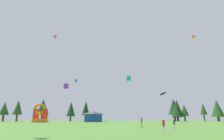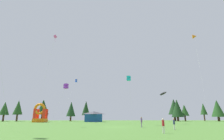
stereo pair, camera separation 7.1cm
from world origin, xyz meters
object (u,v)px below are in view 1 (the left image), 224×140
at_px(person_far_side, 164,124).
at_px(inflatable_red_slide, 40,115).
at_px(kite_black_parafoil, 163,94).
at_px(kite_pink_diamond, 55,38).
at_px(person_near_camera, 142,121).
at_px(kite_cyan_box, 129,78).
at_px(person_left_edge, 174,123).
at_px(kite_blue_box, 76,81).
at_px(kite_purple_box, 66,86).
at_px(kite_orange_delta, 194,36).
at_px(festival_tent, 94,117).

distance_m(person_far_side, inflatable_red_slide, 50.58).
relative_size(kite_black_parafoil, kite_pink_diamond, 0.35).
bearing_deg(person_near_camera, kite_pink_diamond, 66.53).
distance_m(kite_cyan_box, inflatable_red_slide, 35.80).
height_order(kite_pink_diamond, person_left_edge, kite_pink_diamond).
xyz_separation_m(kite_blue_box, kite_pink_diamond, (-4.06, -15.32, 9.74)).
bearing_deg(kite_blue_box, kite_purple_box, -83.62).
bearing_deg(kite_purple_box, person_left_edge, -23.65).
relative_size(kite_cyan_box, person_left_edge, 7.25).
height_order(person_left_edge, inflatable_red_slide, inflatable_red_slide).
distance_m(kite_black_parafoil, person_near_camera, 19.64).
distance_m(kite_orange_delta, kite_cyan_box, 27.20).
relative_size(person_near_camera, inflatable_red_slide, 0.28).
relative_size(kite_black_parafoil, inflatable_red_slide, 1.38).
bearing_deg(kite_purple_box, kite_black_parafoil, 31.01).
xyz_separation_m(kite_orange_delta, person_far_side, (-20.11, -28.08, -24.51)).
distance_m(kite_pink_diamond, festival_tent, 30.90).
height_order(person_far_side, festival_tent, festival_tent).
bearing_deg(person_far_side, kite_pink_diamond, -12.46).
height_order(kite_pink_diamond, festival_tent, kite_pink_diamond).
bearing_deg(kite_cyan_box, kite_pink_diamond, 160.74).
relative_size(inflatable_red_slide, festival_tent, 1.03).
height_order(person_left_edge, person_near_camera, person_near_camera).
height_order(kite_orange_delta, inflatable_red_slide, kite_orange_delta).
bearing_deg(kite_purple_box, kite_orange_delta, 23.30).
height_order(person_left_edge, person_far_side, person_far_side).
bearing_deg(kite_black_parafoil, person_near_camera, -120.16).
bearing_deg(kite_blue_box, kite_pink_diamond, -104.85).
bearing_deg(person_near_camera, person_far_side, -164.75).
bearing_deg(festival_tent, kite_orange_delta, -29.86).
distance_m(kite_cyan_box, festival_tent, 29.00).
height_order(kite_blue_box, person_near_camera, kite_blue_box).
distance_m(kite_black_parafoil, kite_blue_box, 31.45).
xyz_separation_m(kite_pink_diamond, person_far_side, (21.76, -27.41, -23.15)).
relative_size(kite_blue_box, person_left_edge, 9.66).
relative_size(kite_purple_box, kite_pink_diamond, 0.32).
height_order(kite_black_parafoil, person_left_edge, kite_black_parafoil).
distance_m(kite_orange_delta, person_near_camera, 36.01).
height_order(kite_cyan_box, kite_black_parafoil, kite_cyan_box).
distance_m(kite_purple_box, kite_blue_box, 30.48).
distance_m(person_near_camera, festival_tent, 36.42).
height_order(kite_orange_delta, festival_tent, kite_orange_delta).
distance_m(kite_black_parafoil, inflatable_red_slide, 40.80).
height_order(kite_cyan_box, festival_tent, kite_cyan_box).
bearing_deg(kite_cyan_box, kite_black_parafoil, 34.28).
distance_m(kite_blue_box, inflatable_red_slide, 16.54).
distance_m(kite_purple_box, kite_black_parafoil, 27.16).
xyz_separation_m(kite_pink_diamond, person_near_camera, (21.40, -16.09, -23.07)).
relative_size(kite_purple_box, festival_tent, 1.31).
height_order(inflatable_red_slide, festival_tent, inflatable_red_slide).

